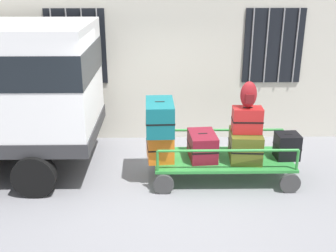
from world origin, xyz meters
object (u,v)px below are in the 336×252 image
object	(u,v)px
luggage_cart	(223,161)
suitcase_center_bottom	(245,145)
suitcase_left_middle	(160,117)
suitcase_center_middle	(247,120)
suitcase_midleft_bottom	(202,146)
suitcase_left_bottom	(160,145)
backpack	(249,95)
suitcase_midright_bottom	(287,146)

from	to	relation	value
luggage_cart	suitcase_center_bottom	bearing A→B (deg)	-3.77
suitcase_center_bottom	suitcase_left_middle	bearing A→B (deg)	179.88
suitcase_left_middle	suitcase_center_middle	world-z (taller)	suitcase_left_middle
suitcase_midleft_bottom	suitcase_center_middle	xyz separation A→B (m)	(0.73, -0.06, 0.49)
suitcase_center_bottom	suitcase_center_middle	size ratio (longest dim) A/B	1.42
suitcase_left_bottom	suitcase_midleft_bottom	size ratio (longest dim) A/B	0.88
suitcase_left_bottom	backpack	world-z (taller)	backpack
suitcase_midleft_bottom	backpack	distance (m)	1.18
luggage_cart	suitcase_midright_bottom	distance (m)	1.13
suitcase_center_bottom	backpack	size ratio (longest dim) A/B	1.64
suitcase_midleft_bottom	suitcase_center_middle	world-z (taller)	suitcase_center_middle
suitcase_left_bottom	suitcase_left_middle	distance (m)	0.52
suitcase_left_bottom	suitcase_midright_bottom	distance (m)	2.18
luggage_cart	suitcase_left_bottom	world-z (taller)	suitcase_left_bottom
suitcase_left_middle	backpack	xyz separation A→B (m)	(1.45, -0.02, 0.38)
suitcase_left_bottom	suitcase_center_bottom	xyz separation A→B (m)	(1.46, -0.03, -0.01)
suitcase_center_middle	suitcase_midright_bottom	size ratio (longest dim) A/B	1.14
luggage_cart	suitcase_left_bottom	size ratio (longest dim) A/B	3.97
luggage_cart	suitcase_midright_bottom	xyz separation A→B (m)	(1.09, 0.00, 0.28)
suitcase_midleft_bottom	suitcase_left_bottom	bearing A→B (deg)	-178.43
luggage_cart	suitcase_center_bottom	distance (m)	0.48
suitcase_midright_bottom	backpack	xyz separation A→B (m)	(-0.74, -0.05, 0.93)
suitcase_left_bottom	suitcase_center_bottom	bearing A→B (deg)	-1.29
luggage_cart	suitcase_center_middle	bearing A→B (deg)	-4.86
suitcase_left_bottom	suitcase_center_middle	distance (m)	1.53
suitcase_left_middle	suitcase_midright_bottom	world-z (taller)	suitcase_left_middle
suitcase_left_bottom	suitcase_midright_bottom	xyz separation A→B (m)	(2.18, -0.01, -0.04)
luggage_cart	suitcase_left_middle	bearing A→B (deg)	-178.91
suitcase_center_middle	backpack	bearing A→B (deg)	-117.91
suitcase_left_middle	backpack	bearing A→B (deg)	-0.99
suitcase_left_bottom	backpack	bearing A→B (deg)	-2.15
suitcase_midright_bottom	backpack	bearing A→B (deg)	-176.35
luggage_cart	suitcase_left_middle	size ratio (longest dim) A/B	2.93
luggage_cart	suitcase_left_middle	world-z (taller)	suitcase_left_middle
luggage_cart	suitcase_center_bottom	size ratio (longest dim) A/B	3.35
suitcase_left_middle	backpack	distance (m)	1.50
suitcase_left_bottom	suitcase_center_middle	xyz separation A→B (m)	(1.46, -0.04, 0.46)
suitcase_midleft_bottom	suitcase_midright_bottom	world-z (taller)	suitcase_midleft_bottom
backpack	suitcase_center_middle	bearing A→B (deg)	62.09
luggage_cart	backpack	bearing A→B (deg)	-7.32
suitcase_center_bottom	backpack	distance (m)	0.91
suitcase_left_middle	suitcase_midleft_bottom	xyz separation A→B (m)	(0.73, 0.05, -0.55)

